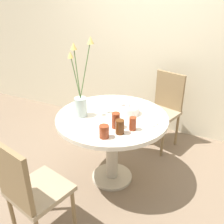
{
  "coord_description": "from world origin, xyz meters",
  "views": [
    {
      "loc": [
        0.91,
        -1.91,
        1.82
      ],
      "look_at": [
        0.0,
        0.0,
        0.79
      ],
      "focal_mm": 40.0,
      "sensor_mm": 36.0,
      "label": 1
    }
  ],
  "objects_px": {
    "chair_far_back": "(29,188)",
    "drink_glass_1": "(120,127)",
    "birthday_cake": "(130,110)",
    "side_plate": "(148,122)",
    "drink_glass_0": "(104,132)",
    "drink_glass_2": "(116,120)",
    "chair_near_front": "(164,106)",
    "flower_vase": "(81,95)",
    "drink_glass_3": "(133,124)"
  },
  "relations": [
    {
      "from": "side_plate",
      "to": "drink_glass_1",
      "type": "xyz_separation_m",
      "value": [
        -0.15,
        -0.28,
        0.06
      ]
    },
    {
      "from": "birthday_cake",
      "to": "drink_glass_0",
      "type": "bearing_deg",
      "value": -92.52
    },
    {
      "from": "drink_glass_0",
      "to": "drink_glass_3",
      "type": "relative_size",
      "value": 0.92
    },
    {
      "from": "chair_far_back",
      "to": "drink_glass_1",
      "type": "relative_size",
      "value": 7.67
    },
    {
      "from": "chair_far_back",
      "to": "drink_glass_3",
      "type": "height_order",
      "value": "chair_far_back"
    },
    {
      "from": "drink_glass_1",
      "to": "chair_far_back",
      "type": "bearing_deg",
      "value": -122.19
    },
    {
      "from": "birthday_cake",
      "to": "chair_near_front",
      "type": "bearing_deg",
      "value": 79.42
    },
    {
      "from": "flower_vase",
      "to": "chair_far_back",
      "type": "bearing_deg",
      "value": -86.62
    },
    {
      "from": "drink_glass_1",
      "to": "side_plate",
      "type": "bearing_deg",
      "value": 61.35
    },
    {
      "from": "chair_far_back",
      "to": "drink_glass_1",
      "type": "bearing_deg",
      "value": -108.93
    },
    {
      "from": "flower_vase",
      "to": "drink_glass_1",
      "type": "bearing_deg",
      "value": -18.16
    },
    {
      "from": "drink_glass_0",
      "to": "drink_glass_1",
      "type": "relative_size",
      "value": 0.89
    },
    {
      "from": "chair_near_front",
      "to": "birthday_cake",
      "type": "bearing_deg",
      "value": -83.46
    },
    {
      "from": "side_plate",
      "to": "drink_glass_1",
      "type": "bearing_deg",
      "value": -118.65
    },
    {
      "from": "drink_glass_2",
      "to": "drink_glass_3",
      "type": "relative_size",
      "value": 1.18
    },
    {
      "from": "drink_glass_3",
      "to": "chair_near_front",
      "type": "bearing_deg",
      "value": 89.57
    },
    {
      "from": "birthday_cake",
      "to": "drink_glass_1",
      "type": "relative_size",
      "value": 1.5
    },
    {
      "from": "birthday_cake",
      "to": "side_plate",
      "type": "distance_m",
      "value": 0.24
    },
    {
      "from": "drink_glass_0",
      "to": "drink_glass_2",
      "type": "relative_size",
      "value": 0.78
    },
    {
      "from": "drink_glass_0",
      "to": "drink_glass_3",
      "type": "distance_m",
      "value": 0.27
    },
    {
      "from": "side_plate",
      "to": "drink_glass_0",
      "type": "relative_size",
      "value": 1.68
    },
    {
      "from": "drink_glass_0",
      "to": "flower_vase",
      "type": "bearing_deg",
      "value": 144.76
    },
    {
      "from": "chair_near_front",
      "to": "drink_glass_0",
      "type": "distance_m",
      "value": 1.33
    },
    {
      "from": "flower_vase",
      "to": "side_plate",
      "type": "relative_size",
      "value": 3.98
    },
    {
      "from": "birthday_cake",
      "to": "flower_vase",
      "type": "bearing_deg",
      "value": -149.93
    },
    {
      "from": "birthday_cake",
      "to": "side_plate",
      "type": "bearing_deg",
      "value": -25.15
    },
    {
      "from": "flower_vase",
      "to": "chair_near_front",
      "type": "bearing_deg",
      "value": 61.88
    },
    {
      "from": "flower_vase",
      "to": "drink_glass_2",
      "type": "height_order",
      "value": "flower_vase"
    },
    {
      "from": "chair_near_front",
      "to": "drink_glass_1",
      "type": "distance_m",
      "value": 1.21
    },
    {
      "from": "drink_glass_3",
      "to": "drink_glass_0",
      "type": "bearing_deg",
      "value": -126.78
    },
    {
      "from": "chair_far_back",
      "to": "birthday_cake",
      "type": "bearing_deg",
      "value": -95.3
    },
    {
      "from": "drink_glass_1",
      "to": "drink_glass_2",
      "type": "distance_m",
      "value": 0.1
    },
    {
      "from": "chair_near_front",
      "to": "drink_glass_3",
      "type": "relative_size",
      "value": 7.99
    },
    {
      "from": "birthday_cake",
      "to": "flower_vase",
      "type": "xyz_separation_m",
      "value": [
        -0.4,
        -0.23,
        0.17
      ]
    },
    {
      "from": "drink_glass_2",
      "to": "drink_glass_3",
      "type": "distance_m",
      "value": 0.15
    },
    {
      "from": "drink_glass_1",
      "to": "drink_glass_2",
      "type": "relative_size",
      "value": 0.88
    },
    {
      "from": "flower_vase",
      "to": "drink_glass_1",
      "type": "xyz_separation_m",
      "value": [
        0.46,
        -0.15,
        -0.14
      ]
    },
    {
      "from": "chair_far_back",
      "to": "birthday_cake",
      "type": "xyz_separation_m",
      "value": [
        0.35,
        1.04,
        0.25
      ]
    },
    {
      "from": "chair_far_back",
      "to": "chair_near_front",
      "type": "bearing_deg",
      "value": -91.93
    },
    {
      "from": "drink_glass_0",
      "to": "chair_far_back",
      "type": "bearing_deg",
      "value": -121.0
    },
    {
      "from": "drink_glass_2",
      "to": "birthday_cake",
      "type": "bearing_deg",
      "value": 88.84
    },
    {
      "from": "chair_far_back",
      "to": "side_plate",
      "type": "xyz_separation_m",
      "value": [
        0.57,
        0.94,
        0.22
      ]
    },
    {
      "from": "drink_glass_1",
      "to": "drink_glass_3",
      "type": "height_order",
      "value": "drink_glass_1"
    },
    {
      "from": "flower_vase",
      "to": "drink_glass_0",
      "type": "bearing_deg",
      "value": -35.24
    },
    {
      "from": "chair_near_front",
      "to": "drink_glass_1",
      "type": "height_order",
      "value": "chair_near_front"
    },
    {
      "from": "flower_vase",
      "to": "drink_glass_0",
      "type": "xyz_separation_m",
      "value": [
        0.38,
        -0.27,
        -0.15
      ]
    },
    {
      "from": "birthday_cake",
      "to": "flower_vase",
      "type": "height_order",
      "value": "flower_vase"
    },
    {
      "from": "flower_vase",
      "to": "drink_glass_3",
      "type": "height_order",
      "value": "flower_vase"
    },
    {
      "from": "chair_near_front",
      "to": "drink_glass_0",
      "type": "bearing_deg",
      "value": -80.38
    },
    {
      "from": "flower_vase",
      "to": "drink_glass_3",
      "type": "relative_size",
      "value": 6.18
    }
  ]
}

